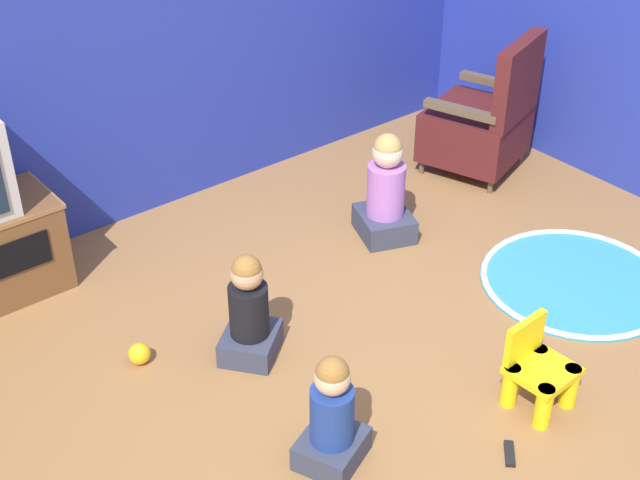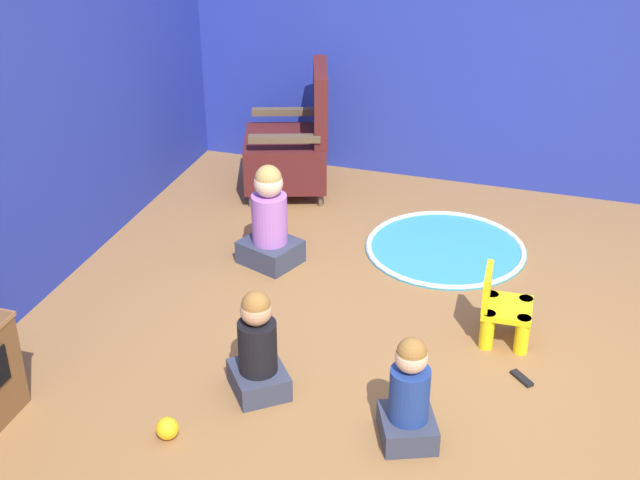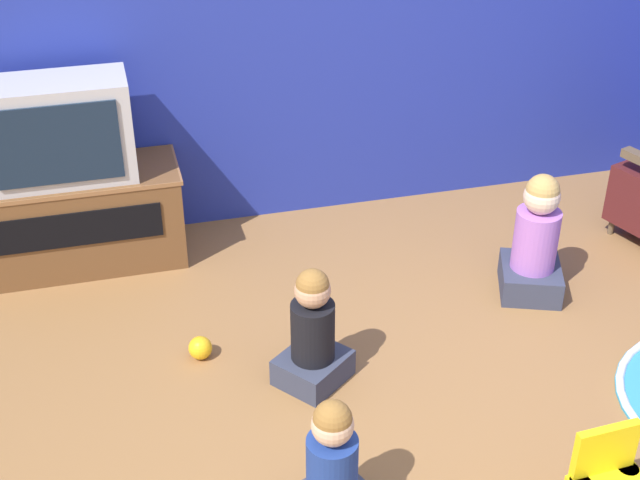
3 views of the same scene
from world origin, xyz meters
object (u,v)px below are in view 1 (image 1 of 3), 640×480
toy_ball (139,354)px  remote_control (510,454)px  black_armchair (483,122)px  child_watching_left (386,193)px  child_watching_center (249,313)px  yellow_kid_chair (538,373)px  child_watching_right (332,418)px

toy_ball → remote_control: (1.00, -1.63, -0.05)m
black_armchair → toy_ball: size_ratio=8.62×
black_armchair → child_watching_left: (-1.11, -0.22, -0.06)m
black_armchair → child_watching_center: 2.51m
yellow_kid_chair → remote_control: yellow_kid_chair is taller
black_armchair → yellow_kid_chair: (-1.56, -1.81, -0.18)m
child_watching_center → remote_control: bearing=-107.2°
child_watching_center → child_watching_left: bearing=-20.5°
yellow_kid_chair → child_watching_left: 1.65m
child_watching_right → remote_control: 0.85m
yellow_kid_chair → remote_control: bearing=-158.7°
black_armchair → remote_control: black_armchair is taller
child_watching_left → child_watching_right: 1.93m
yellow_kid_chair → remote_control: size_ratio=3.23×
yellow_kid_chair → child_watching_right: child_watching_right is taller
child_watching_center → toy_ball: bearing=110.5°
yellow_kid_chair → child_watching_center: child_watching_center is taller
black_armchair → child_watching_center: size_ratio=1.63×
child_watching_left → remote_control: (-0.81, -1.75, -0.29)m
black_armchair → child_watching_left: bearing=-7.1°
child_watching_left → child_watching_center: 1.39m
yellow_kid_chair → toy_ball: size_ratio=3.83×
child_watching_right → remote_control: child_watching_right is taller
black_armchair → child_watching_left: size_ratio=1.42×
black_armchair → child_watching_left: black_armchair is taller
child_watching_center → remote_control: 1.45m
yellow_kid_chair → child_watching_right: bearing=158.8°
yellow_kid_chair → child_watching_right: size_ratio=0.75×
black_armchair → remote_control: 2.78m
toy_ball → child_watching_right: bearing=-72.8°
child_watching_left → toy_ball: 1.83m
yellow_kid_chair → remote_control: 0.43m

